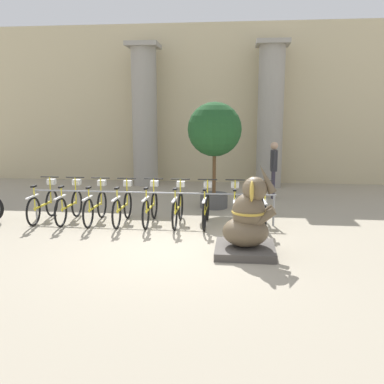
# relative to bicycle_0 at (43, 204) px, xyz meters

# --- Properties ---
(ground_plane) EXTENTS (60.00, 60.00, 0.00)m
(ground_plane) POSITION_rel_bicycle_0_xyz_m (3.66, -1.85, -0.42)
(ground_plane) COLOR #9E937F
(building_facade) EXTENTS (20.00, 0.20, 6.00)m
(building_facade) POSITION_rel_bicycle_0_xyz_m (3.66, 6.75, 2.58)
(building_facade) COLOR #C6B78E
(building_facade) RESTS_ON ground_plane
(column_left) EXTENTS (1.15, 1.15, 5.16)m
(column_left) POSITION_rel_bicycle_0_xyz_m (1.36, 5.75, 2.20)
(column_left) COLOR gray
(column_left) RESTS_ON ground_plane
(column_right) EXTENTS (1.15, 1.15, 5.16)m
(column_right) POSITION_rel_bicycle_0_xyz_m (5.95, 5.75, 2.20)
(column_right) COLOR gray
(column_right) RESTS_ON ground_plane
(bike_rack) EXTENTS (6.06, 0.05, 0.77)m
(bike_rack) POSITION_rel_bicycle_0_xyz_m (2.73, 0.10, 0.23)
(bike_rack) COLOR gray
(bike_rack) RESTS_ON ground_plane
(bicycle_0) EXTENTS (0.48, 1.73, 1.06)m
(bicycle_0) POSITION_rel_bicycle_0_xyz_m (0.00, 0.00, 0.00)
(bicycle_0) COLOR black
(bicycle_0) RESTS_ON ground_plane
(bicycle_1) EXTENTS (0.48, 1.73, 1.06)m
(bicycle_1) POSITION_rel_bicycle_0_xyz_m (0.68, -0.00, 0.00)
(bicycle_1) COLOR black
(bicycle_1) RESTS_ON ground_plane
(bicycle_2) EXTENTS (0.48, 1.73, 1.06)m
(bicycle_2) POSITION_rel_bicycle_0_xyz_m (1.36, -0.03, 0.00)
(bicycle_2) COLOR black
(bicycle_2) RESTS_ON ground_plane
(bicycle_3) EXTENTS (0.48, 1.73, 1.06)m
(bicycle_3) POSITION_rel_bicycle_0_xyz_m (2.05, -0.03, 0.00)
(bicycle_3) COLOR black
(bicycle_3) RESTS_ON ground_plane
(bicycle_4) EXTENTS (0.48, 1.73, 1.06)m
(bicycle_4) POSITION_rel_bicycle_0_xyz_m (2.73, 0.01, 0.00)
(bicycle_4) COLOR black
(bicycle_4) RESTS_ON ground_plane
(bicycle_5) EXTENTS (0.48, 1.73, 1.06)m
(bicycle_5) POSITION_rel_bicycle_0_xyz_m (3.41, -0.01, 0.00)
(bicycle_5) COLOR black
(bicycle_5) RESTS_ON ground_plane
(bicycle_6) EXTENTS (0.48, 1.73, 1.06)m
(bicycle_6) POSITION_rel_bicycle_0_xyz_m (4.09, -0.00, 0.00)
(bicycle_6) COLOR black
(bicycle_6) RESTS_ON ground_plane
(bicycle_7) EXTENTS (0.48, 1.73, 1.06)m
(bicycle_7) POSITION_rel_bicycle_0_xyz_m (4.78, 0.02, 0.00)
(bicycle_7) COLOR black
(bicycle_7) RESTS_ON ground_plane
(bicycle_8) EXTENTS (0.48, 1.73, 1.06)m
(bicycle_8) POSITION_rel_bicycle_0_xyz_m (5.46, -0.01, 0.00)
(bicycle_8) COLOR black
(bicycle_8) RESTS_ON ground_plane
(elephant_statue) EXTENTS (1.14, 1.14, 1.76)m
(elephant_statue) POSITION_rel_bicycle_0_xyz_m (5.05, -2.05, 0.18)
(elephant_statue) COLOR #4C4742
(elephant_statue) RESTS_ON ground_plane
(person_pedestrian) EXTENTS (0.24, 0.47, 1.79)m
(person_pedestrian) POSITION_rel_bicycle_0_xyz_m (5.95, 3.57, 0.67)
(person_pedestrian) COLOR #383342
(person_pedestrian) RESTS_ON ground_plane
(potted_tree) EXTENTS (1.51, 1.51, 2.98)m
(potted_tree) POSITION_rel_bicycle_0_xyz_m (4.17, 1.99, 1.67)
(potted_tree) COLOR #4C4C4C
(potted_tree) RESTS_ON ground_plane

